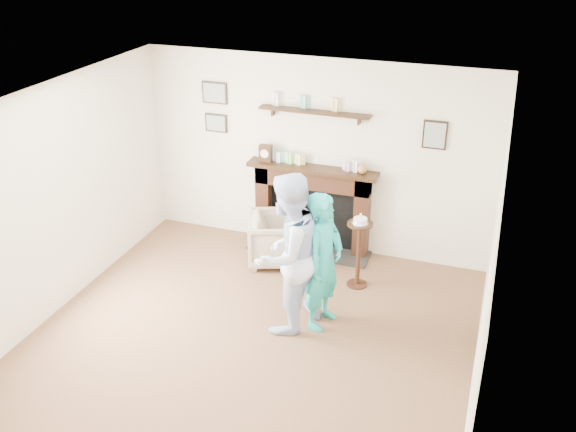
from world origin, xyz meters
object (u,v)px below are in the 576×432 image
object	(u,v)px
pedestal_table	(359,242)
armchair	(277,261)
man	(287,325)
woman	(322,322)

from	to	relation	value
pedestal_table	armchair	bearing A→B (deg)	168.56
armchair	pedestal_table	size ratio (longest dim) A/B	0.73
pedestal_table	man	bearing A→B (deg)	-116.33
woman	pedestal_table	distance (m)	1.07
armchair	man	xyz separation A→B (m)	(0.58, -1.27, 0.00)
man	woman	bearing A→B (deg)	139.10
armchair	woman	bearing A→B (deg)	-159.18
woman	pedestal_table	xyz separation A→B (m)	(0.18, 0.87, 0.58)
armchair	man	world-z (taller)	man
man	woman	distance (m)	0.38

